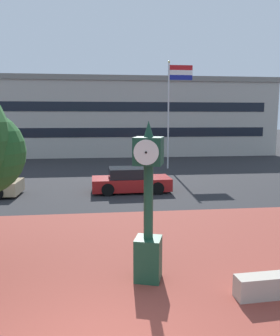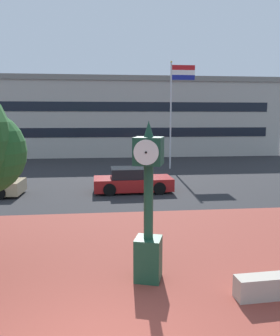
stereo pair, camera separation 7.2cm
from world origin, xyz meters
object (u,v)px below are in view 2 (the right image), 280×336
object	(u,v)px
street_clock	(148,211)
flagpole_primary	(174,104)
car_street_near	(132,181)
civic_building	(126,117)

from	to	relation	value
street_clock	flagpole_primary	bearing A→B (deg)	93.88
street_clock	car_street_near	xyz separation A→B (m)	(0.44, 9.89, -1.13)
car_street_near	civic_building	world-z (taller)	civic_building
flagpole_primary	street_clock	bearing A→B (deg)	-103.59
civic_building	car_street_near	bearing A→B (deg)	-93.08
car_street_near	flagpole_primary	distance (m)	9.81
flagpole_primary	civic_building	bearing A→B (deg)	101.30
street_clock	civic_building	size ratio (longest dim) A/B	0.12
street_clock	civic_building	xyz separation A→B (m)	(1.60, 31.33, 2.24)
car_street_near	civic_building	xyz separation A→B (m)	(1.16, 21.44, 3.37)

